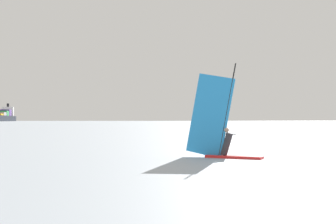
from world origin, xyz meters
TOP-DOWN VIEW (x-y plane):
  - ground_plane at (0.00, 0.00)m, footprint 4000.00×4000.00m
  - windsurfer at (-3.62, 2.88)m, footprint 3.36×2.31m
  - cargo_ship at (-190.39, 697.41)m, footprint 40.05×181.82m

SIDE VIEW (x-z plane):
  - ground_plane at x=0.00m, z-range 0.00..0.00m
  - windsurfer at x=-3.62m, z-range -1.04..3.45m
  - cargo_ship at x=-190.39m, z-range -8.04..22.46m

